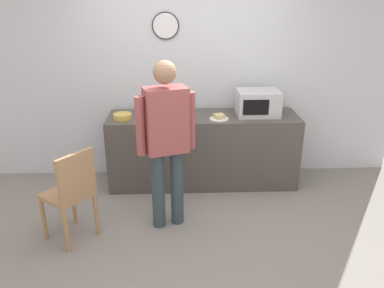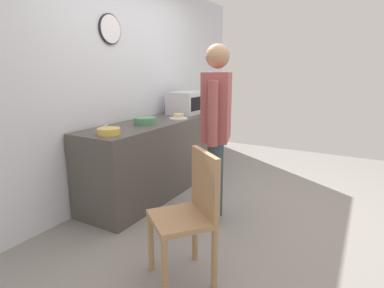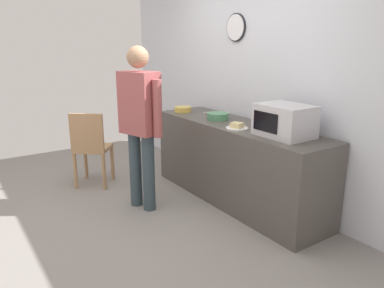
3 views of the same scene
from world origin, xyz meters
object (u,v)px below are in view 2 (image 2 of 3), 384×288
person_standing (216,122)px  fork_utensil (106,125)px  spoon_utensil (108,128)px  wooden_chair (191,210)px  sandwich_plate (179,117)px  cereal_bowl (145,121)px  microwave (187,103)px  salad_bowl (109,131)px

person_standing → fork_utensil: bearing=99.3°
fork_utensil → spoon_utensil: bearing=-128.7°
person_standing → wooden_chair: size_ratio=1.82×
person_standing → wooden_chair: bearing=-165.3°
sandwich_plate → cereal_bowl: 0.51m
microwave → wooden_chair: size_ratio=0.53×
salad_bowl → fork_utensil: bearing=47.6°
sandwich_plate → spoon_utensil: (-0.90, 0.31, -0.02)m
sandwich_plate → salad_bowl: (-1.13, 0.07, 0.01)m
microwave → salad_bowl: bearing=-176.6°
cereal_bowl → person_standing: person_standing is taller
cereal_bowl → wooden_chair: (-1.00, -1.17, -0.40)m
cereal_bowl → sandwich_plate: bearing=-15.4°
microwave → salad_bowl: 1.62m
salad_bowl → person_standing: (0.53, -0.87, 0.08)m
salad_bowl → fork_utensil: size_ratio=1.27×
microwave → salad_bowl: microwave is taller
salad_bowl → wooden_chair: salad_bowl is taller
person_standing → sandwich_plate: bearing=53.2°
fork_utensil → person_standing: bearing=-80.7°
sandwich_plate → fork_utensil: (-0.80, 0.44, -0.02)m
salad_bowl → sandwich_plate: bearing=-3.5°
sandwich_plate → wooden_chair: (-1.50, -1.03, -0.38)m
spoon_utensil → salad_bowl: bearing=-134.1°
salad_bowl → spoon_utensil: salad_bowl is taller
cereal_bowl → person_standing: size_ratio=0.15×
microwave → sandwich_plate: (-0.48, -0.16, -0.13)m
salad_bowl → cereal_bowl: cereal_bowl is taller
fork_utensil → wooden_chair: 1.67m
sandwich_plate → person_standing: size_ratio=0.13×
spoon_utensil → wooden_chair: (-0.60, -1.35, -0.37)m
fork_utensil → sandwich_plate: bearing=-28.6°
spoon_utensil → microwave: bearing=-6.1°
sandwich_plate → person_standing: person_standing is taller
microwave → cereal_bowl: (-0.97, -0.03, -0.11)m
microwave → spoon_utensil: microwave is taller
fork_utensil → person_standing: size_ratio=0.10×
microwave → sandwich_plate: microwave is taller
person_standing → microwave: bearing=41.8°
cereal_bowl → fork_utensil: (-0.31, 0.30, -0.03)m
sandwich_plate → person_standing: (-0.60, -0.80, 0.09)m
sandwich_plate → fork_utensil: size_ratio=1.32×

